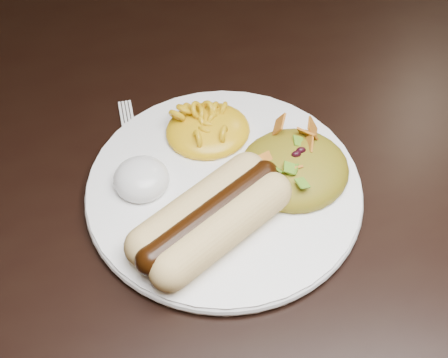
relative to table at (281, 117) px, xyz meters
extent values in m
plane|color=brown|center=(0.00, 0.00, -0.66)|extent=(4.00, 4.00, 0.00)
cube|color=black|center=(0.00, 0.00, 0.07)|extent=(1.60, 0.90, 0.04)
cylinder|color=white|center=(-0.11, -0.17, 0.10)|extent=(0.25, 0.25, 0.01)
cylinder|color=#E8C988|center=(-0.13, -0.23, 0.12)|extent=(0.12, 0.09, 0.03)
cylinder|color=#E8C988|center=(-0.13, -0.20, 0.12)|extent=(0.12, 0.09, 0.03)
cylinder|color=#331504|center=(-0.13, -0.22, 0.13)|extent=(0.12, 0.09, 0.03)
ellipsoid|color=yellow|center=(-0.11, -0.10, 0.12)|extent=(0.10, 0.10, 0.03)
ellipsoid|color=silver|center=(-0.18, -0.15, 0.12)|extent=(0.06, 0.06, 0.03)
ellipsoid|color=#AF4E0D|center=(-0.04, -0.17, 0.12)|extent=(0.10, 0.10, 0.04)
cube|color=white|center=(-0.18, -0.12, 0.09)|extent=(0.03, 0.16, 0.00)
camera|label=1|loc=(-0.19, -0.55, 0.59)|focal=55.00mm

